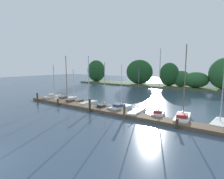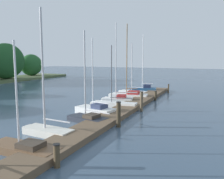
% 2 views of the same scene
% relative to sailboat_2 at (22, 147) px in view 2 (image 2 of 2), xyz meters
% --- Properties ---
extents(dock_pier, '(30.94, 1.80, 0.35)m').
position_rel_sailboat_2_xyz_m(dock_pier, '(8.20, -1.27, -0.10)').
color(dock_pier, brown).
rests_on(dock_pier, ground).
extents(sailboat_2, '(1.27, 3.86, 5.17)m').
position_rel_sailboat_2_xyz_m(sailboat_2, '(0.00, 0.00, 0.00)').
color(sailboat_2, brown).
rests_on(sailboat_2, ground).
extents(sailboat_3, '(1.29, 3.32, 7.07)m').
position_rel_sailboat_2_xyz_m(sailboat_3, '(2.56, 0.68, 0.15)').
color(sailboat_3, silver).
rests_on(sailboat_3, ground).
extents(sailboat_4, '(1.87, 3.49, 6.15)m').
position_rel_sailboat_2_xyz_m(sailboat_4, '(5.98, -0.06, 0.05)').
color(sailboat_4, '#232833').
rests_on(sailboat_4, ground).
extents(sailboat_5, '(1.92, 3.56, 5.84)m').
position_rel_sailboat_2_xyz_m(sailboat_5, '(8.20, 0.53, 0.08)').
color(sailboat_5, white).
rests_on(sailboat_5, ground).
extents(sailboat_6, '(1.37, 4.18, 5.40)m').
position_rel_sailboat_2_xyz_m(sailboat_6, '(10.86, 0.15, 0.02)').
color(sailboat_6, white).
rests_on(sailboat_6, ground).
extents(sailboat_7, '(1.77, 3.46, 7.58)m').
position_rel_sailboat_2_xyz_m(sailboat_7, '(13.18, 0.68, 0.11)').
color(sailboat_7, white).
rests_on(sailboat_7, ground).
extents(sailboat_8, '(1.85, 4.24, 7.82)m').
position_rel_sailboat_2_xyz_m(sailboat_8, '(15.88, 0.53, 0.12)').
color(sailboat_8, white).
rests_on(sailboat_8, ground).
extents(sailboat_9, '(1.51, 3.55, 6.00)m').
position_rel_sailboat_2_xyz_m(sailboat_9, '(19.18, 1.22, 0.03)').
color(sailboat_9, white).
rests_on(sailboat_9, ground).
extents(sailboat_10, '(1.72, 3.28, 7.12)m').
position_rel_sailboat_2_xyz_m(sailboat_10, '(20.98, 0.33, 0.16)').
color(sailboat_10, '#285684').
rests_on(sailboat_10, ground).
extents(mooring_piling_1, '(0.29, 0.29, 0.99)m').
position_rel_sailboat_2_xyz_m(mooring_piling_1, '(-0.57, -2.39, 0.23)').
color(mooring_piling_1, '#4C3D28').
rests_on(mooring_piling_1, ground).
extents(mooring_piling_2, '(0.31, 0.31, 1.64)m').
position_rel_sailboat_2_xyz_m(mooring_piling_2, '(5.67, -2.52, 0.55)').
color(mooring_piling_2, '#3D3323').
rests_on(mooring_piling_2, ground).
extents(mooring_piling_3, '(0.29, 0.29, 1.63)m').
position_rel_sailboat_2_xyz_m(mooring_piling_3, '(10.62, -2.53, 0.55)').
color(mooring_piling_3, brown).
rests_on(mooring_piling_3, ground).
extents(mooring_piling_4, '(0.28, 0.28, 0.95)m').
position_rel_sailboat_2_xyz_m(mooring_piling_4, '(16.08, -2.37, 0.21)').
color(mooring_piling_4, '#3D3323').
rests_on(mooring_piling_4, ground).
extents(mooring_piling_5, '(0.22, 0.22, 1.12)m').
position_rel_sailboat_2_xyz_m(mooring_piling_5, '(21.75, -2.62, 0.30)').
color(mooring_piling_5, '#4C3D28').
rests_on(mooring_piling_5, ground).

